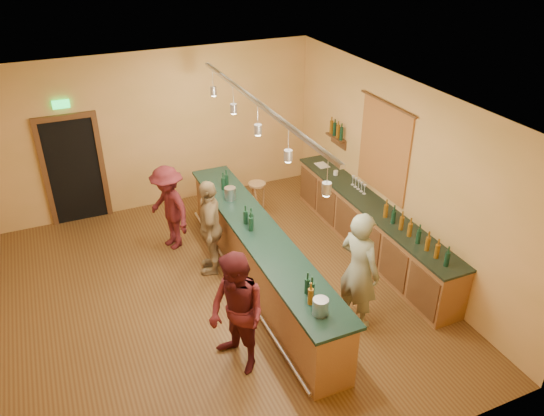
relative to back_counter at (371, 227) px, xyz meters
name	(u,v)px	position (x,y,z in m)	size (l,w,h in m)	color
floor	(218,296)	(-2.97, -0.18, -0.49)	(7.00, 7.00, 0.00)	#583319
ceiling	(206,105)	(-2.97, -0.18, 2.71)	(6.50, 7.00, 0.02)	silver
wall_back	(158,131)	(-2.97, 3.32, 1.11)	(6.50, 0.02, 3.20)	tan
wall_front	(329,377)	(-2.97, -3.68, 1.11)	(6.50, 0.02, 3.20)	tan
wall_right	(397,172)	(0.28, -0.18, 1.11)	(0.02, 7.00, 3.20)	tan
doorway	(74,168)	(-4.67, 3.30, 0.64)	(1.15, 0.09, 2.48)	black
tapestry	(384,150)	(0.26, 0.22, 1.36)	(0.03, 1.40, 1.60)	#9E371F
bottle_shelf	(337,132)	(0.20, 1.72, 1.18)	(0.17, 0.55, 0.54)	#533019
back_counter	(371,227)	(0.00, 0.00, 0.00)	(0.60, 4.55, 1.27)	brown
tasting_bar	(260,255)	(-2.24, -0.18, 0.12)	(0.73, 5.10, 1.38)	brown
pendant_track	(258,114)	(-2.24, -0.18, 2.50)	(0.11, 4.60, 0.50)	silver
bartender	(359,270)	(-1.26, -1.57, 0.45)	(0.68, 0.45, 1.88)	gray
customer_a	(237,314)	(-3.18, -1.69, 0.40)	(0.86, 0.67, 1.78)	#59191E
customer_b	(210,227)	(-2.81, 0.58, 0.37)	(1.00, 0.42, 1.71)	#997A51
customer_c	(169,208)	(-3.26, 1.59, 0.32)	(1.04, 0.60, 1.60)	#59191E
bar_stool	(257,190)	(-1.38, 2.02, 0.09)	(0.35, 0.35, 0.72)	#8B5E3E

